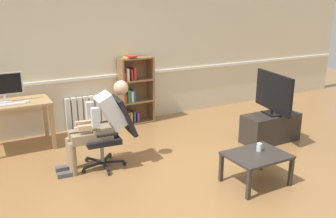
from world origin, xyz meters
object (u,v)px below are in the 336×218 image
at_px(radiator, 89,112).
at_px(person_seated, 99,123).
at_px(keyboard, 12,104).
at_px(bookshelf, 134,92).
at_px(coffee_table, 257,158).
at_px(imac_monitor, 3,85).
at_px(computer_mouse, 27,102).
at_px(computer_desk, 9,110).
at_px(drinking_glass, 259,147).
at_px(office_chair, 112,130).
at_px(tv_stand, 270,128).
at_px(tv_screen, 273,93).

relative_size(radiator, person_seated, 0.69).
bearing_deg(keyboard, bookshelf, 11.31).
relative_size(keyboard, coffee_table, 0.50).
distance_m(imac_monitor, computer_mouse, 0.43).
distance_m(computer_desk, computer_mouse, 0.31).
height_order(computer_mouse, drinking_glass, computer_mouse).
height_order(imac_monitor, office_chair, imac_monitor).
bearing_deg(person_seated, bookshelf, 147.08).
xyz_separation_m(computer_mouse, tv_stand, (3.50, -1.57, -0.54)).
bearing_deg(computer_desk, bookshelf, 7.57).
bearing_deg(keyboard, radiator, 22.06).
distance_m(computer_desk, person_seated, 1.62).
bearing_deg(tv_screen, computer_mouse, 79.31).
bearing_deg(office_chair, radiator, 178.56).
bearing_deg(tv_screen, drinking_glass, 142.78).
xyz_separation_m(imac_monitor, coffee_table, (2.57, -2.75, -0.67)).
bearing_deg(computer_mouse, imac_monitor, 145.49).
bearing_deg(keyboard, tv_screen, -22.64).
distance_m(tv_screen, coffee_table, 1.64).
distance_m(person_seated, coffee_table, 2.11).
height_order(office_chair, coffee_table, office_chair).
bearing_deg(coffee_table, office_chair, 134.60).
relative_size(office_chair, drinking_glass, 9.56).
height_order(keyboard, drinking_glass, keyboard).
height_order(imac_monitor, person_seated, same).
relative_size(bookshelf, drinking_glass, 12.76).
xyz_separation_m(person_seated, drinking_glass, (1.63, -1.35, -0.20)).
bearing_deg(radiator, person_seated, -101.82).
xyz_separation_m(tv_stand, drinking_glass, (-1.13, -0.92, 0.22)).
xyz_separation_m(imac_monitor, keyboard, (0.07, -0.22, -0.25)).
relative_size(imac_monitor, drinking_glass, 5.56).
height_order(tv_screen, coffee_table, tv_screen).
xyz_separation_m(bookshelf, drinking_glass, (0.43, -2.91, -0.16)).
distance_m(imac_monitor, tv_stand, 4.26).
bearing_deg(office_chair, coffee_table, 49.26).
bearing_deg(radiator, tv_screen, -40.77).
height_order(coffee_table, drinking_glass, drinking_glass).
distance_m(radiator, tv_stand, 3.19).
xyz_separation_m(office_chair, tv_stand, (2.59, -0.41, -0.29)).
height_order(office_chair, person_seated, person_seated).
relative_size(keyboard, radiator, 0.45).
distance_m(bookshelf, person_seated, 1.97).
xyz_separation_m(keyboard, tv_stand, (3.72, -1.55, -0.53)).
relative_size(bookshelf, coffee_table, 1.76).
height_order(bookshelf, tv_screen, bookshelf).
distance_m(keyboard, tv_stand, 4.07).
xyz_separation_m(tv_screen, coffee_table, (-1.22, -0.98, -0.47)).
xyz_separation_m(computer_mouse, drinking_glass, (2.38, -2.50, -0.32)).
bearing_deg(tv_screen, coffee_table, 142.37).
distance_m(computer_mouse, bookshelf, 2.00).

